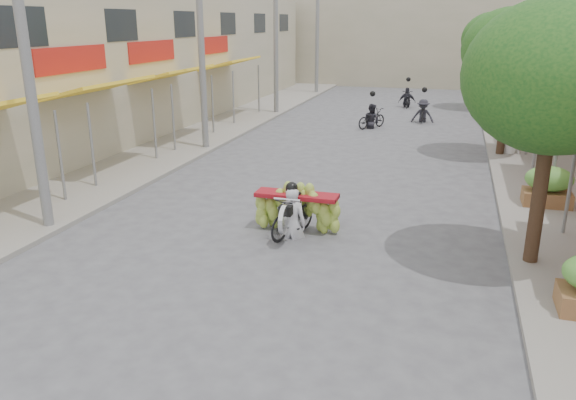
# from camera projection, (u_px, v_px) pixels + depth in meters

# --- Properties ---
(ground) EXTENTS (120.00, 120.00, 0.00)m
(ground) POSITION_uv_depth(u_px,v_px,m) (204.00, 324.00, 9.24)
(ground) COLOR #59595E
(ground) RESTS_ON ground
(sidewalk_left) EXTENTS (4.00, 60.00, 0.12)m
(sidewalk_left) POSITION_uv_depth(u_px,v_px,m) (201.00, 132.00, 24.81)
(sidewalk_left) COLOR gray
(sidewalk_left) RESTS_ON ground
(sidewalk_right) EXTENTS (4.00, 60.00, 0.12)m
(sidewalk_right) POSITION_uv_depth(u_px,v_px,m) (543.00, 152.00, 21.03)
(sidewalk_right) COLOR gray
(sidewalk_right) RESTS_ON ground
(shophouse_row_left) EXTENTS (9.77, 40.00, 6.00)m
(shophouse_row_left) POSITION_uv_depth(u_px,v_px,m) (82.00, 63.00, 24.32)
(shophouse_row_left) COLOR #AEA589
(shophouse_row_left) RESTS_ON ground
(far_building) EXTENTS (20.00, 6.00, 7.00)m
(far_building) POSITION_uv_depth(u_px,v_px,m) (410.00, 37.00, 42.87)
(far_building) COLOR #AEA589
(far_building) RESTS_ON ground
(utility_pole_near) EXTENTS (0.60, 0.24, 8.00)m
(utility_pole_near) POSITION_uv_depth(u_px,v_px,m) (26.00, 56.00, 12.20)
(utility_pole_near) COLOR slate
(utility_pole_near) RESTS_ON ground
(utility_pole_mid) EXTENTS (0.60, 0.24, 8.00)m
(utility_pole_mid) POSITION_uv_depth(u_px,v_px,m) (201.00, 42.00, 20.42)
(utility_pole_mid) COLOR slate
(utility_pole_mid) RESTS_ON ground
(utility_pole_far) EXTENTS (0.60, 0.24, 8.00)m
(utility_pole_far) POSITION_uv_depth(u_px,v_px,m) (276.00, 35.00, 28.64)
(utility_pole_far) COLOR slate
(utility_pole_far) RESTS_ON ground
(utility_pole_back) EXTENTS (0.60, 0.24, 8.00)m
(utility_pole_back) POSITION_uv_depth(u_px,v_px,m) (317.00, 32.00, 36.86)
(utility_pole_back) COLOR slate
(utility_pole_back) RESTS_ON ground
(street_tree_near) EXTENTS (3.40, 3.40, 5.25)m
(street_tree_near) POSITION_uv_depth(u_px,v_px,m) (556.00, 77.00, 10.28)
(street_tree_near) COLOR #3A2719
(street_tree_near) RESTS_ON ground
(street_tree_mid) EXTENTS (3.40, 3.40, 5.25)m
(street_tree_mid) POSITION_uv_depth(u_px,v_px,m) (512.00, 50.00, 19.41)
(street_tree_mid) COLOR #3A2719
(street_tree_mid) RESTS_ON ground
(street_tree_far) EXTENTS (3.40, 3.40, 5.25)m
(street_tree_far) POSITION_uv_depth(u_px,v_px,m) (494.00, 39.00, 30.37)
(street_tree_far) COLOR #3A2719
(street_tree_far) RESTS_ON ground
(produce_crate_mid) EXTENTS (1.20, 0.88, 1.16)m
(produce_crate_mid) POSITION_uv_depth(u_px,v_px,m) (549.00, 183.00, 14.66)
(produce_crate_mid) COLOR brown
(produce_crate_mid) RESTS_ON ground
(produce_crate_far) EXTENTS (1.20, 0.88, 1.16)m
(produce_crate_far) POSITION_uv_depth(u_px,v_px,m) (520.00, 129.00, 21.96)
(produce_crate_far) COLOR brown
(produce_crate_far) RESTS_ON ground
(banana_motorbike) EXTENTS (2.20, 1.86, 2.23)m
(banana_motorbike) POSITION_uv_depth(u_px,v_px,m) (294.00, 204.00, 12.92)
(banana_motorbike) COLOR black
(banana_motorbike) RESTS_ON ground
(market_umbrella) EXTENTS (1.80, 1.80, 1.62)m
(market_umbrella) POSITION_uv_depth(u_px,v_px,m) (547.00, 108.00, 15.90)
(market_umbrella) COLOR red
(market_umbrella) RESTS_ON ground
(pedestrian) EXTENTS (0.88, 0.55, 1.71)m
(pedestrian) POSITION_uv_depth(u_px,v_px,m) (512.00, 130.00, 20.35)
(pedestrian) COLOR silver
(pedestrian) RESTS_ON ground
(bg_motorbike_a) EXTENTS (1.39, 1.67, 1.95)m
(bg_motorbike_a) POSITION_uv_depth(u_px,v_px,m) (372.00, 112.00, 25.78)
(bg_motorbike_a) COLOR black
(bg_motorbike_a) RESTS_ON ground
(bg_motorbike_b) EXTENTS (1.06, 1.53, 1.95)m
(bg_motorbike_b) POSITION_uv_depth(u_px,v_px,m) (423.00, 104.00, 27.17)
(bg_motorbike_b) COLOR black
(bg_motorbike_b) RESTS_ON ground
(bg_motorbike_c) EXTENTS (1.02, 1.60, 1.95)m
(bg_motorbike_c) POSITION_uv_depth(u_px,v_px,m) (407.00, 93.00, 31.92)
(bg_motorbike_c) COLOR black
(bg_motorbike_c) RESTS_ON ground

